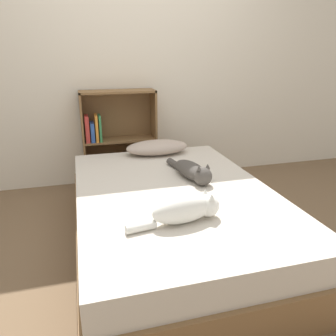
{
  "coord_description": "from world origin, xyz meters",
  "views": [
    {
      "loc": [
        -0.58,
        -1.97,
        1.31
      ],
      "look_at": [
        0.0,
        0.15,
        0.53
      ],
      "focal_mm": 35.0,
      "sensor_mm": 36.0,
      "label": 1
    }
  ],
  "objects_px": {
    "cat_light": "(187,209)",
    "pillow": "(157,147)",
    "bed": "(174,217)",
    "cat_dark": "(193,171)",
    "bookshelf": "(116,137)"
  },
  "relations": [
    {
      "from": "cat_light",
      "to": "pillow",
      "type": "bearing_deg",
      "value": 75.51
    },
    {
      "from": "pillow",
      "to": "bookshelf",
      "type": "xyz_separation_m",
      "value": [
        -0.31,
        0.46,
        0.0
      ]
    },
    {
      "from": "cat_dark",
      "to": "bookshelf",
      "type": "xyz_separation_m",
      "value": [
        -0.42,
        1.12,
        0.01
      ]
    },
    {
      "from": "pillow",
      "to": "cat_dark",
      "type": "xyz_separation_m",
      "value": [
        0.11,
        -0.67,
        -0.0
      ]
    },
    {
      "from": "bed",
      "to": "cat_dark",
      "type": "xyz_separation_m",
      "value": [
        0.19,
        0.15,
        0.28
      ]
    },
    {
      "from": "bed",
      "to": "pillow",
      "type": "relative_size",
      "value": 3.49
    },
    {
      "from": "cat_light",
      "to": "bookshelf",
      "type": "relative_size",
      "value": 0.56
    },
    {
      "from": "bed",
      "to": "cat_light",
      "type": "distance_m",
      "value": 0.54
    },
    {
      "from": "bed",
      "to": "pillow",
      "type": "distance_m",
      "value": 0.86
    },
    {
      "from": "pillow",
      "to": "bookshelf",
      "type": "height_order",
      "value": "bookshelf"
    },
    {
      "from": "pillow",
      "to": "bookshelf",
      "type": "bearing_deg",
      "value": 124.46
    },
    {
      "from": "pillow",
      "to": "cat_light",
      "type": "distance_m",
      "value": 1.27
    },
    {
      "from": "bed",
      "to": "bookshelf",
      "type": "distance_m",
      "value": 1.32
    },
    {
      "from": "bed",
      "to": "cat_dark",
      "type": "height_order",
      "value": "cat_dark"
    },
    {
      "from": "cat_dark",
      "to": "bookshelf",
      "type": "relative_size",
      "value": 0.59
    }
  ]
}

